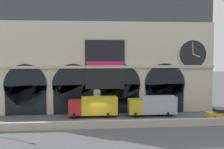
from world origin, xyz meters
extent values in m
plane|color=#54565B|center=(0.00, 0.00, 0.00)|extent=(200.00, 200.00, 0.00)
cube|color=#B2A891|center=(0.00, -4.42, 0.51)|extent=(90.00, 0.70, 1.02)
cube|color=beige|center=(0.00, 7.99, 7.50)|extent=(39.27, 5.97, 15.00)
cube|color=#424751|center=(0.00, 8.29, 17.02)|extent=(39.27, 5.37, 4.03)
cube|color=black|center=(-11.33, 4.95, 2.39)|extent=(6.46, 0.20, 4.78)
cylinder|color=black|center=(-11.33, 4.95, 4.78)|extent=(6.80, 0.20, 6.80)
cube|color=black|center=(-3.78, 4.95, 2.39)|extent=(6.46, 0.20, 4.78)
cylinder|color=black|center=(-3.78, 4.95, 4.78)|extent=(6.80, 0.20, 6.80)
cube|color=black|center=(3.78, 4.95, 2.39)|extent=(6.46, 0.20, 4.78)
cylinder|color=black|center=(3.78, 4.95, 4.78)|extent=(6.80, 0.20, 6.80)
cube|color=black|center=(11.33, 4.95, 2.39)|extent=(6.46, 0.20, 4.78)
cylinder|color=black|center=(11.33, 4.95, 4.78)|extent=(6.80, 0.20, 6.80)
cylinder|color=beige|center=(15.96, 4.85, 9.71)|extent=(4.96, 0.25, 4.96)
cylinder|color=black|center=(15.96, 4.73, 9.71)|extent=(4.60, 0.06, 4.60)
cube|color=gold|center=(16.55, 4.67, 9.48)|extent=(1.24, 0.04, 0.60)
cube|color=gold|center=(15.91, 4.65, 10.69)|extent=(0.21, 0.04, 1.96)
cube|color=black|center=(1.33, 4.83, 8.04)|extent=(6.38, 0.12, 7.93)
cube|color=#DB1E66|center=(1.33, 4.75, 8.03)|extent=(6.12, 0.04, 1.06)
cube|color=#C0B49A|center=(0.00, 4.85, 7.67)|extent=(39.27, 0.50, 0.44)
cube|color=red|center=(-3.47, 2.53, 1.57)|extent=(2.00, 2.30, 2.30)
cube|color=gold|center=(0.28, 2.53, 1.77)|extent=(5.50, 2.30, 2.70)
cylinder|color=black|center=(-3.57, 1.50, 0.42)|extent=(0.28, 0.84, 0.84)
cylinder|color=black|center=(-3.57, 3.57, 0.42)|extent=(0.28, 0.84, 0.84)
cylinder|color=black|center=(1.53, 1.50, 0.42)|extent=(0.28, 0.84, 0.84)
cylinder|color=black|center=(1.53, 3.57, 0.42)|extent=(0.28, 0.84, 0.84)
cube|color=gold|center=(5.83, 2.36, 1.57)|extent=(2.00, 2.30, 2.30)
cube|color=#ADB2B7|center=(9.58, 2.36, 1.77)|extent=(5.50, 2.30, 2.70)
cylinder|color=black|center=(5.73, 1.32, 0.42)|extent=(0.28, 0.84, 0.84)
cylinder|color=black|center=(5.73, 3.39, 0.42)|extent=(0.28, 0.84, 0.84)
cylinder|color=black|center=(10.83, 1.32, 0.42)|extent=(0.28, 0.84, 0.84)
cylinder|color=black|center=(10.83, 3.39, 0.42)|extent=(0.28, 0.84, 0.84)
cube|color=gold|center=(18.59, -0.60, 0.65)|extent=(4.40, 1.80, 0.70)
cube|color=black|center=(18.81, -0.60, 1.27)|extent=(2.46, 1.62, 0.55)
cylinder|color=black|center=(17.14, -1.41, 0.30)|extent=(0.28, 0.60, 0.60)
cylinder|color=black|center=(17.14, 0.21, 0.30)|extent=(0.28, 0.60, 0.60)
camera|label=1|loc=(-2.27, -43.07, 10.15)|focal=47.70mm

